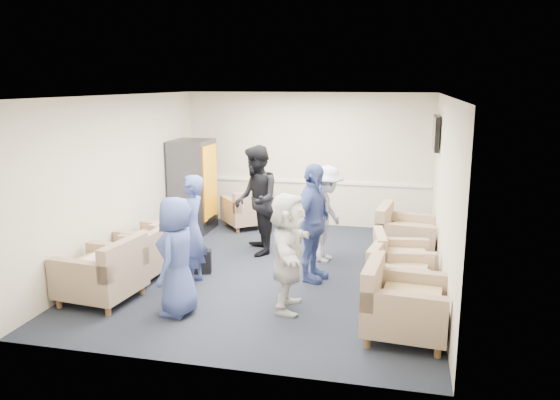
% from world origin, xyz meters
% --- Properties ---
extents(floor, '(6.00, 6.00, 0.00)m').
position_xyz_m(floor, '(0.00, 0.00, 0.00)').
color(floor, black).
rests_on(floor, ground).
extents(ceiling, '(6.00, 6.00, 0.00)m').
position_xyz_m(ceiling, '(0.00, 0.00, 2.70)').
color(ceiling, white).
rests_on(ceiling, back_wall).
extents(back_wall, '(5.00, 0.02, 2.70)m').
position_xyz_m(back_wall, '(0.00, 3.00, 1.35)').
color(back_wall, beige).
rests_on(back_wall, floor).
extents(front_wall, '(5.00, 0.02, 2.70)m').
position_xyz_m(front_wall, '(0.00, -3.00, 1.35)').
color(front_wall, beige).
rests_on(front_wall, floor).
extents(left_wall, '(0.02, 6.00, 2.70)m').
position_xyz_m(left_wall, '(-2.50, 0.00, 1.35)').
color(left_wall, beige).
rests_on(left_wall, floor).
extents(right_wall, '(0.02, 6.00, 2.70)m').
position_xyz_m(right_wall, '(2.50, 0.00, 1.35)').
color(right_wall, beige).
rests_on(right_wall, floor).
extents(chair_rail, '(4.98, 0.04, 0.06)m').
position_xyz_m(chair_rail, '(0.00, 2.98, 0.90)').
color(chair_rail, white).
rests_on(chair_rail, back_wall).
extents(tv, '(0.10, 1.00, 0.58)m').
position_xyz_m(tv, '(2.44, 1.80, 2.05)').
color(tv, black).
rests_on(tv, right_wall).
extents(armchair_left_near, '(1.03, 1.03, 0.75)m').
position_xyz_m(armchair_left_near, '(-1.89, -1.68, 0.37)').
color(armchair_left_near, '#8D745B').
rests_on(armchair_left_near, floor).
extents(armchair_left_mid, '(0.85, 0.85, 0.64)m').
position_xyz_m(armchair_left_mid, '(-1.88, -0.88, 0.32)').
color(armchair_left_mid, '#8D745B').
rests_on(armchair_left_mid, floor).
extents(armchair_left_far, '(0.95, 0.95, 0.66)m').
position_xyz_m(armchair_left_far, '(-1.95, -0.10, 0.33)').
color(armchair_left_far, '#8D745B').
rests_on(armchair_left_far, floor).
extents(armchair_right_near, '(1.01, 1.01, 0.75)m').
position_xyz_m(armchair_right_near, '(1.98, -1.85, 0.37)').
color(armchair_right_near, '#8D745B').
rests_on(armchair_right_near, floor).
extents(armchair_right_midnear, '(0.92, 0.92, 0.64)m').
position_xyz_m(armchair_right_midnear, '(1.91, -0.74, 0.32)').
color(armchair_right_midnear, '#8D745B').
rests_on(armchair_right_midnear, floor).
extents(armchair_right_midfar, '(0.93, 0.93, 0.66)m').
position_xyz_m(armchair_right_midfar, '(1.93, -0.15, 0.33)').
color(armchair_right_midfar, '#8D745B').
rests_on(armchair_right_midfar, floor).
extents(armchair_right_far, '(1.06, 1.06, 0.76)m').
position_xyz_m(armchair_right_far, '(1.98, 1.09, 0.38)').
color(armchair_right_far, '#8D745B').
rests_on(armchair_right_far, floor).
extents(armchair_corner, '(1.19, 1.19, 0.68)m').
position_xyz_m(armchair_corner, '(-1.10, 2.43, 0.34)').
color(armchair_corner, '#8D745B').
rests_on(armchair_corner, floor).
extents(vending_machine, '(0.73, 0.85, 1.80)m').
position_xyz_m(vending_machine, '(-2.09, 2.01, 0.90)').
color(vending_machine, '#45454B').
rests_on(vending_machine, floor).
extents(backpack, '(0.29, 0.24, 0.43)m').
position_xyz_m(backpack, '(-1.02, -0.31, 0.22)').
color(backpack, black).
rests_on(backpack, floor).
extents(pillow, '(0.42, 0.53, 0.14)m').
position_xyz_m(pillow, '(-1.91, -1.67, 0.57)').
color(pillow, silver).
rests_on(pillow, armchair_left_near).
extents(person_front_left, '(0.49, 0.75, 1.52)m').
position_xyz_m(person_front_left, '(-0.78, -1.81, 0.76)').
color(person_front_left, '#394A8A').
rests_on(person_front_left, floor).
extents(person_mid_left, '(0.42, 0.61, 1.62)m').
position_xyz_m(person_mid_left, '(-0.99, -0.81, 0.81)').
color(person_mid_left, '#394A8A').
rests_on(person_mid_left, floor).
extents(person_back_left, '(0.99, 1.10, 1.87)m').
position_xyz_m(person_back_left, '(-0.48, 0.84, 0.93)').
color(person_back_left, black).
rests_on(person_back_left, floor).
extents(person_back_right, '(0.78, 1.12, 1.58)m').
position_xyz_m(person_back_right, '(0.73, 0.70, 0.79)').
color(person_back_right, silver).
rests_on(person_back_right, floor).
extents(person_mid_right, '(0.69, 1.11, 1.75)m').
position_xyz_m(person_mid_right, '(0.67, -0.24, 0.88)').
color(person_mid_right, '#394A8A').
rests_on(person_mid_right, floor).
extents(person_front_right, '(0.60, 1.47, 1.55)m').
position_xyz_m(person_front_right, '(0.55, -1.37, 0.77)').
color(person_front_right, silver).
rests_on(person_front_right, floor).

